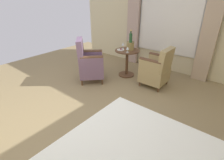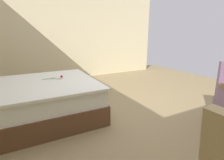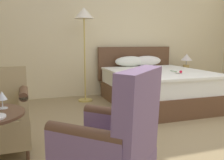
% 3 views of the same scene
% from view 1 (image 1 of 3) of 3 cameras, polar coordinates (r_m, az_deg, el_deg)
% --- Properties ---
extents(ground_plane, '(7.75, 7.75, 0.00)m').
position_cam_1_polar(ground_plane, '(2.99, -10.45, -14.37)').
color(ground_plane, '#947E56').
extents(wall_window_side, '(0.27, 5.71, 3.07)m').
position_cam_1_polar(wall_window_side, '(4.91, 18.71, 20.46)').
color(wall_window_side, beige).
rests_on(wall_window_side, ground).
extents(side_table_round, '(0.61, 0.61, 0.67)m').
position_cam_1_polar(side_table_round, '(4.47, 4.88, 6.16)').
color(side_table_round, brown).
rests_on(side_table_round, ground).
extents(champagne_bucket, '(0.20, 0.20, 0.49)m').
position_cam_1_polar(champagne_bucket, '(4.37, 6.02, 11.51)').
color(champagne_bucket, olive).
rests_on(champagne_bucket, side_table_round).
extents(wine_glass_near_bucket, '(0.08, 0.08, 0.16)m').
position_cam_1_polar(wine_glass_near_bucket, '(4.48, 3.64, 11.62)').
color(wine_glass_near_bucket, white).
rests_on(wine_glass_near_bucket, side_table_round).
extents(wine_glass_near_edge, '(0.08, 0.08, 0.14)m').
position_cam_1_polar(wine_glass_near_edge, '(4.19, 5.11, 10.24)').
color(wine_glass_near_edge, white).
rests_on(wine_glass_near_edge, side_table_round).
extents(snack_plate, '(0.18, 0.18, 0.04)m').
position_cam_1_polar(snack_plate, '(4.38, 2.82, 9.87)').
color(snack_plate, white).
rests_on(snack_plate, side_table_round).
extents(armchair_by_window, '(0.56, 0.58, 0.92)m').
position_cam_1_polar(armchair_by_window, '(4.04, 14.35, 3.32)').
color(armchair_by_window, brown).
rests_on(armchair_by_window, ground).
extents(armchair_facing_bed, '(0.78, 0.78, 1.03)m').
position_cam_1_polar(armchair_facing_bed, '(4.17, -7.47, 5.38)').
color(armchair_facing_bed, brown).
rests_on(armchair_facing_bed, ground).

